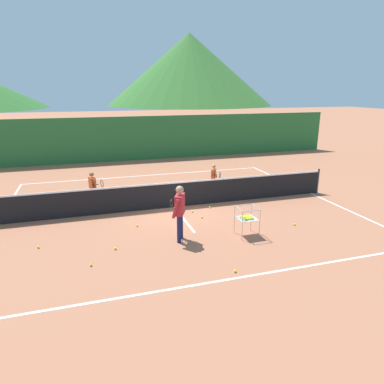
# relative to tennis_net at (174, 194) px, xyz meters

# --- Properties ---
(ground_plane) EXTENTS (120.00, 120.00, 0.00)m
(ground_plane) POSITION_rel_tennis_net_xyz_m (0.00, 0.00, -0.50)
(ground_plane) COLOR #A86647
(line_baseline_near) EXTENTS (12.02, 0.08, 0.01)m
(line_baseline_near) POSITION_rel_tennis_net_xyz_m (0.00, -5.41, -0.50)
(line_baseline_near) COLOR white
(line_baseline_near) RESTS_ON ground
(line_baseline_far) EXTENTS (12.02, 0.08, 0.01)m
(line_baseline_far) POSITION_rel_tennis_net_xyz_m (0.00, 5.23, -0.50)
(line_baseline_far) COLOR white
(line_baseline_far) RESTS_ON ground
(line_sideline_east) EXTENTS (0.08, 10.65, 0.01)m
(line_sideline_east) POSITION_rel_tennis_net_xyz_m (6.01, 0.00, -0.50)
(line_sideline_east) COLOR white
(line_sideline_east) RESTS_ON ground
(line_service_center) EXTENTS (0.08, 5.08, 0.01)m
(line_service_center) POSITION_rel_tennis_net_xyz_m (0.00, 0.00, -0.50)
(line_service_center) COLOR white
(line_service_center) RESTS_ON ground
(tennis_net) EXTENTS (12.69, 0.08, 1.05)m
(tennis_net) POSITION_rel_tennis_net_xyz_m (0.00, 0.00, 0.00)
(tennis_net) COLOR #333338
(tennis_net) RESTS_ON ground
(instructor) EXTENTS (0.51, 0.83, 1.66)m
(instructor) POSITION_rel_tennis_net_xyz_m (-0.59, -2.94, 0.50)
(instructor) COLOR #191E4C
(instructor) RESTS_ON ground
(student_0) EXTENTS (0.54, 0.54, 1.27)m
(student_0) POSITION_rel_tennis_net_xyz_m (-2.86, 1.25, 0.27)
(student_0) COLOR black
(student_0) RESTS_ON ground
(student_1) EXTENTS (0.40, 0.67, 1.19)m
(student_1) POSITION_rel_tennis_net_xyz_m (2.16, 1.50, 0.22)
(student_1) COLOR black
(student_1) RESTS_ON ground
(ball_cart) EXTENTS (0.58, 0.58, 0.90)m
(ball_cart) POSITION_rel_tennis_net_xyz_m (1.43, -3.21, 0.08)
(ball_cart) COLOR #B7B7BC
(ball_cart) RESTS_ON ground
(tennis_ball_0) EXTENTS (0.07, 0.07, 0.07)m
(tennis_ball_0) POSITION_rel_tennis_net_xyz_m (1.24, -0.51, -0.47)
(tennis_ball_0) COLOR yellow
(tennis_ball_0) RESTS_ON ground
(tennis_ball_1) EXTENTS (0.07, 0.07, 0.07)m
(tennis_ball_1) POSITION_rel_tennis_net_xyz_m (0.48, -0.77, -0.47)
(tennis_ball_1) COLOR yellow
(tennis_ball_1) RESTS_ON ground
(tennis_ball_2) EXTENTS (0.07, 0.07, 0.07)m
(tennis_ball_2) POSITION_rel_tennis_net_xyz_m (0.62, -1.42, -0.47)
(tennis_ball_2) COLOR yellow
(tennis_ball_2) RESTS_ON ground
(tennis_ball_4) EXTENTS (0.07, 0.07, 0.07)m
(tennis_ball_4) POSITION_rel_tennis_net_xyz_m (3.29, -2.95, -0.47)
(tennis_ball_4) COLOR yellow
(tennis_ball_4) RESTS_ON ground
(tennis_ball_5) EXTENTS (0.07, 0.07, 0.07)m
(tennis_ball_5) POSITION_rel_tennis_net_xyz_m (-2.47, -3.02, -0.47)
(tennis_ball_5) COLOR yellow
(tennis_ball_5) RESTS_ON ground
(tennis_ball_6) EXTENTS (0.07, 0.07, 0.07)m
(tennis_ball_6) POSITION_rel_tennis_net_xyz_m (-4.52, -2.29, -0.47)
(tennis_ball_6) COLOR yellow
(tennis_ball_6) RESTS_ON ground
(tennis_ball_7) EXTENTS (0.07, 0.07, 0.07)m
(tennis_ball_7) POSITION_rel_tennis_net_xyz_m (-3.14, -3.80, -0.47)
(tennis_ball_7) COLOR yellow
(tennis_ball_7) RESTS_ON ground
(tennis_ball_8) EXTENTS (0.07, 0.07, 0.07)m
(tennis_ball_8) POSITION_rel_tennis_net_xyz_m (0.20, -5.16, -0.47)
(tennis_ball_8) COLOR yellow
(tennis_ball_8) RESTS_ON ground
(tennis_ball_9) EXTENTS (0.07, 0.07, 0.07)m
(tennis_ball_9) POSITION_rel_tennis_net_xyz_m (-1.63, -1.53, -0.47)
(tennis_ball_9) COLOR yellow
(tennis_ball_9) RESTS_ON ground
(windscreen_fence) EXTENTS (26.44, 0.08, 2.68)m
(windscreen_fence) POSITION_rel_tennis_net_xyz_m (0.00, 9.43, 0.84)
(windscreen_fence) COLOR #286B33
(windscreen_fence) RESTS_ON ground
(hill_0) EXTENTS (42.92, 42.92, 17.93)m
(hill_0) POSITION_rel_tennis_net_xyz_m (24.86, 79.90, 8.46)
(hill_0) COLOR #38702D
(hill_0) RESTS_ON ground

